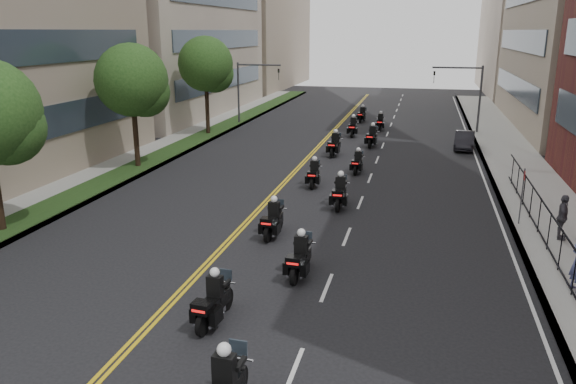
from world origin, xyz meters
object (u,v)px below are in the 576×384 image
at_px(motorcycle_2, 214,302).
at_px(motorcycle_9, 372,137).
at_px(motorcycle_4, 273,221).
at_px(parked_sedan, 465,140).
at_px(motorcycle_11, 380,123).
at_px(motorcycle_12, 362,115).
at_px(motorcycle_6, 314,175).
at_px(pedestrian_c, 562,217).
at_px(motorcycle_3, 300,258).
at_px(motorcycle_5, 340,193).
at_px(motorcycle_10, 353,128).
at_px(motorcycle_7, 358,163).
at_px(motorcycle_8, 335,145).

height_order(motorcycle_2, motorcycle_9, motorcycle_9).
bearing_deg(motorcycle_2, motorcycle_4, 96.54).
height_order(motorcycle_2, parked_sedan, motorcycle_2).
height_order(motorcycle_9, motorcycle_11, motorcycle_9).
bearing_deg(motorcycle_12, motorcycle_6, -83.33).
xyz_separation_m(motorcycle_2, motorcycle_4, (-0.19, 7.48, 0.01)).
bearing_deg(pedestrian_c, motorcycle_2, 141.95).
height_order(motorcycle_4, motorcycle_6, motorcycle_4).
bearing_deg(motorcycle_3, motorcycle_5, 91.86).
bearing_deg(motorcycle_3, parked_sedan, 77.22).
bearing_deg(motorcycle_10, motorcycle_7, -82.39).
xyz_separation_m(motorcycle_2, motorcycle_12, (0.06, 39.09, -0.03)).
height_order(motorcycle_4, pedestrian_c, pedestrian_c).
distance_m(motorcycle_4, motorcycle_5, 5.08).
bearing_deg(motorcycle_2, motorcycle_7, 89.23).
bearing_deg(motorcycle_2, motorcycle_5, 85.96).
bearing_deg(motorcycle_9, motorcycle_11, 96.07).
bearing_deg(motorcycle_2, motorcycle_6, 95.19).
height_order(motorcycle_6, motorcycle_8, motorcycle_8).
distance_m(motorcycle_8, pedestrian_c, 18.36).
relative_size(motorcycle_2, motorcycle_5, 0.95).
xyz_separation_m(motorcycle_11, pedestrian_c, (9.30, -25.47, 0.43)).
height_order(motorcycle_7, motorcycle_12, motorcycle_12).
distance_m(motorcycle_9, motorcycle_10, 4.37).
relative_size(motorcycle_5, motorcycle_11, 1.09).
distance_m(motorcycle_2, motorcycle_4, 7.48).
bearing_deg(motorcycle_11, motorcycle_8, -101.46).
bearing_deg(motorcycle_5, motorcycle_6, 117.72).
bearing_deg(motorcycle_6, motorcycle_2, -92.56).
xyz_separation_m(motorcycle_8, pedestrian_c, (11.53, -14.29, 0.36)).
bearing_deg(motorcycle_10, motorcycle_6, -91.51).
distance_m(motorcycle_12, parked_sedan, 13.86).
xyz_separation_m(motorcycle_3, motorcycle_8, (-1.91, 19.97, 0.04)).
xyz_separation_m(motorcycle_8, motorcycle_9, (2.21, 3.76, -0.02)).
bearing_deg(motorcycle_5, motorcycle_8, 98.80).
xyz_separation_m(motorcycle_6, motorcycle_7, (2.00, 3.59, -0.05)).
xyz_separation_m(motorcycle_5, motorcycle_11, (0.14, 22.88, -0.06)).
bearing_deg(motorcycle_2, motorcycle_8, 95.43).
distance_m(motorcycle_3, motorcycle_11, 31.15).
xyz_separation_m(motorcycle_5, pedestrian_c, (9.44, -2.59, 0.37)).
xyz_separation_m(motorcycle_8, parked_sedan, (8.85, 4.46, -0.09)).
xyz_separation_m(motorcycle_4, motorcycle_8, (0.05, 16.32, 0.04)).
bearing_deg(motorcycle_2, parked_sedan, 77.95).
bearing_deg(motorcycle_7, motorcycle_9, 93.44).
xyz_separation_m(motorcycle_2, motorcycle_6, (-0.03, 15.65, -0.01)).
bearing_deg(motorcycle_10, parked_sedan, -21.45).
bearing_deg(motorcycle_6, parked_sedan, 52.61).
distance_m(motorcycle_3, motorcycle_7, 15.42).
bearing_deg(motorcycle_7, motorcycle_5, -86.12).
bearing_deg(motorcycle_6, motorcycle_11, 81.09).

